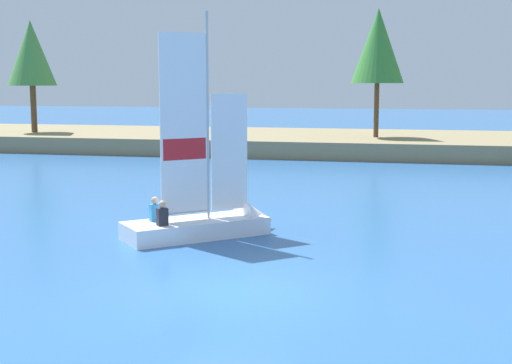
{
  "coord_description": "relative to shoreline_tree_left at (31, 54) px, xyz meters",
  "views": [
    {
      "loc": [
        3.72,
        -13.92,
        4.38
      ],
      "look_at": [
        -1.11,
        7.8,
        1.2
      ],
      "focal_mm": 49.78,
      "sensor_mm": 36.0,
      "label": 1
    }
  ],
  "objects": [
    {
      "name": "shoreline_tree_midleft",
      "position": [
        22.31,
        0.71,
        0.28
      ],
      "size": [
        3.13,
        3.13,
        7.65
      ],
      "color": "brown",
      "rests_on": "shore_bank"
    },
    {
      "name": "shore_bank",
      "position": [
        20.8,
        2.11,
        -5.64
      ],
      "size": [
        80.0,
        11.91,
        1.0
      ],
      "primitive_type": "cube",
      "color": "#897A56",
      "rests_on": "ground"
    },
    {
      "name": "shoreline_tree_left",
      "position": [
        0.0,
        0.0,
        0.0
      ],
      "size": [
        3.14,
        3.14,
        7.29
      ],
      "color": "brown",
      "rests_on": "shore_bank"
    },
    {
      "name": "ground_plane",
      "position": [
        20.8,
        -28.73,
        -6.15
      ],
      "size": [
        200.0,
        200.0,
        0.0
      ],
      "primitive_type": "plane",
      "color": "#2D609E"
    },
    {
      "name": "sailboat",
      "position": [
        19.1,
        -23.35,
        -5.69
      ],
      "size": [
        4.34,
        4.1,
        6.71
      ],
      "rotation": [
        0.0,
        0.0,
        0.73
      ],
      "color": "white",
      "rests_on": "ground"
    }
  ]
}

